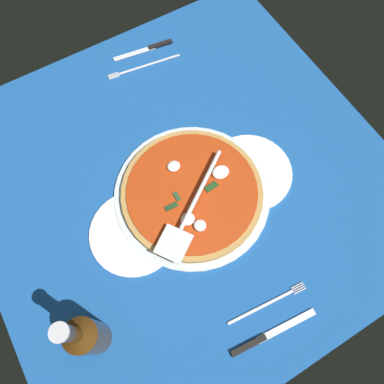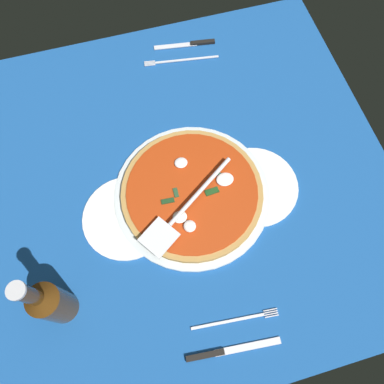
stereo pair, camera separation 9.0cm
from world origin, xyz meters
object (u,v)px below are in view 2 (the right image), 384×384
Objects in this scene: dinner_plate_right at (127,218)px; beer_bottle at (50,302)px; pizza_server at (185,208)px; place_setting_far at (230,336)px; dinner_plate_left at (255,187)px; pizza at (192,193)px; place_setting_near at (186,53)px.

beer_bottle reaches higher than dinner_plate_right.
pizza_server is (-13.22, 3.01, 4.19)cm from dinner_plate_right.
pizza_server is 1.03× the size of beer_bottle.
place_setting_far is (-15.12, 31.29, -0.15)cm from dinner_plate_right.
place_setting_far is 36.74cm from beer_bottle.
pizza_server reaches higher than dinner_plate_left.
pizza_server is at bearing 56.13° from pizza.
dinner_plate_right is 0.96× the size of place_setting_far.
pizza is at bearing -158.19° from pizza_server.
pizza_server is at bearing 82.55° from place_setting_near.
place_setting_near is at bearing 86.68° from place_setting_far.
dinner_plate_left and dinner_plate_right have the same top height.
dinner_plate_left is 18.78cm from pizza_server.
place_setting_far is at bearing 88.35° from pizza.
place_setting_near is (4.87, -44.60, -0.14)cm from dinner_plate_left.
place_setting_near is at bearing -121.12° from dinner_plate_right.
place_setting_far is at bearing 89.74° from place_setting_near.
place_setting_near is at bearing -103.76° from pizza.
pizza is 44.01cm from place_setting_near.
beer_bottle is (17.17, 16.13, 8.67)cm from dinner_plate_right.
dinner_plate_left is 34.66cm from place_setting_far.
pizza_server reaches higher than pizza.
place_setting_near is 0.89× the size of beer_bottle.
place_setting_far is (0.93, 32.49, -1.77)cm from pizza.
beer_bottle reaches higher than dinner_plate_left.
dinner_plate_right is 34.75cm from place_setting_far.
place_setting_far is (16.27, 30.60, -0.15)cm from dinner_plate_left.
dinner_plate_right is 0.83× the size of beer_bottle.
dinner_plate_right is 0.93× the size of place_setting_near.
place_setting_far is (-1.89, 28.28, -4.33)cm from pizza_server.
dinner_plate_left is at bearing 104.59° from place_setting_near.
dinner_plate_right is 0.61× the size of pizza.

